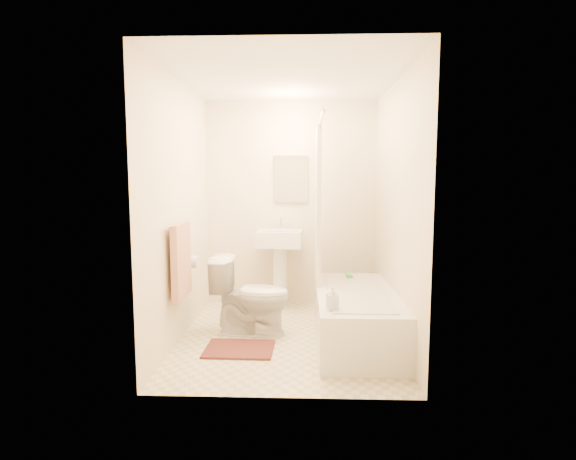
{
  "coord_description": "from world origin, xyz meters",
  "views": [
    {
      "loc": [
        0.16,
        -4.14,
        1.5
      ],
      "look_at": [
        0.0,
        0.25,
        1.0
      ],
      "focal_mm": 28.0,
      "sensor_mm": 36.0,
      "label": 1
    }
  ],
  "objects_px": {
    "toilet": "(251,296)",
    "sink": "(280,266)",
    "soap_bottle": "(333,298)",
    "bath_mat": "(239,349)",
    "bathtub": "(355,316)"
  },
  "relations": [
    {
      "from": "bath_mat",
      "to": "sink",
      "type": "bearing_deg",
      "value": 77.44
    },
    {
      "from": "toilet",
      "to": "soap_bottle",
      "type": "distance_m",
      "value": 1.06
    },
    {
      "from": "bathtub",
      "to": "bath_mat",
      "type": "height_order",
      "value": "bathtub"
    },
    {
      "from": "soap_bottle",
      "to": "toilet",
      "type": "bearing_deg",
      "value": 134.79
    },
    {
      "from": "bath_mat",
      "to": "soap_bottle",
      "type": "distance_m",
      "value": 1.01
    },
    {
      "from": "toilet",
      "to": "sink",
      "type": "height_order",
      "value": "sink"
    },
    {
      "from": "toilet",
      "to": "bathtub",
      "type": "distance_m",
      "value": 1.01
    },
    {
      "from": "toilet",
      "to": "bath_mat",
      "type": "xyz_separation_m",
      "value": [
        -0.06,
        -0.44,
        -0.36
      ]
    },
    {
      "from": "sink",
      "to": "bath_mat",
      "type": "distance_m",
      "value": 1.41
    },
    {
      "from": "sink",
      "to": "bathtub",
      "type": "relative_size",
      "value": 0.61
    },
    {
      "from": "toilet",
      "to": "bath_mat",
      "type": "distance_m",
      "value": 0.58
    },
    {
      "from": "bath_mat",
      "to": "soap_bottle",
      "type": "bearing_deg",
      "value": -20.57
    },
    {
      "from": "sink",
      "to": "bath_mat",
      "type": "xyz_separation_m",
      "value": [
        -0.29,
        -1.29,
        -0.49
      ]
    },
    {
      "from": "bathtub",
      "to": "soap_bottle",
      "type": "relative_size",
      "value": 8.85
    },
    {
      "from": "sink",
      "to": "bathtub",
      "type": "bearing_deg",
      "value": -49.1
    }
  ]
}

